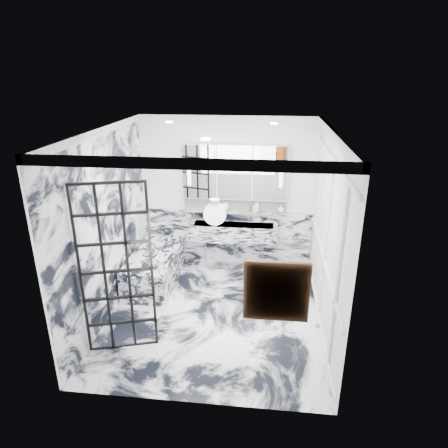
# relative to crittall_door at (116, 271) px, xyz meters

# --- Properties ---
(floor) EXTENTS (3.60, 3.60, 0.00)m
(floor) POSITION_rel_crittall_door_xyz_m (1.12, 0.93, -1.15)
(floor) COLOR white
(floor) RESTS_ON ground
(ceiling) EXTENTS (3.60, 3.60, 0.00)m
(ceiling) POSITION_rel_crittall_door_xyz_m (1.12, 0.93, 1.65)
(ceiling) COLOR white
(ceiling) RESTS_ON wall_back
(wall_back) EXTENTS (3.60, 0.00, 3.60)m
(wall_back) POSITION_rel_crittall_door_xyz_m (1.12, 2.73, 0.25)
(wall_back) COLOR white
(wall_back) RESTS_ON floor
(wall_front) EXTENTS (3.60, 0.00, 3.60)m
(wall_front) POSITION_rel_crittall_door_xyz_m (1.12, -0.87, 0.25)
(wall_front) COLOR white
(wall_front) RESTS_ON floor
(wall_left) EXTENTS (0.00, 3.60, 3.60)m
(wall_left) POSITION_rel_crittall_door_xyz_m (-0.48, 0.93, 0.25)
(wall_left) COLOR white
(wall_left) RESTS_ON floor
(wall_right) EXTENTS (0.00, 3.60, 3.60)m
(wall_right) POSITION_rel_crittall_door_xyz_m (2.72, 0.93, 0.25)
(wall_right) COLOR white
(wall_right) RESTS_ON floor
(marble_clad_back) EXTENTS (3.18, 0.05, 1.05)m
(marble_clad_back) POSITION_rel_crittall_door_xyz_m (1.12, 2.70, -0.63)
(marble_clad_back) COLOR white
(marble_clad_back) RESTS_ON floor
(marble_clad_left) EXTENTS (0.02, 3.56, 2.68)m
(marble_clad_left) POSITION_rel_crittall_door_xyz_m (-0.47, 0.93, 0.19)
(marble_clad_left) COLOR white
(marble_clad_left) RESTS_ON floor
(panel_molding) EXTENTS (0.03, 3.40, 2.30)m
(panel_molding) POSITION_rel_crittall_door_xyz_m (2.70, 0.93, 0.15)
(panel_molding) COLOR white
(panel_molding) RESTS_ON floor
(soap_bottle_a) EXTENTS (0.11, 0.11, 0.23)m
(soap_bottle_a) POSITION_rel_crittall_door_xyz_m (1.68, 2.64, 0.05)
(soap_bottle_a) COLOR #8C5919
(soap_bottle_a) RESTS_ON ledge
(soap_bottle_b) EXTENTS (0.07, 0.08, 0.16)m
(soap_bottle_b) POSITION_rel_crittall_door_xyz_m (1.64, 2.64, 0.02)
(soap_bottle_b) COLOR #4C4C51
(soap_bottle_b) RESTS_ON ledge
(soap_bottle_c) EXTENTS (0.12, 0.12, 0.15)m
(soap_bottle_c) POSITION_rel_crittall_door_xyz_m (2.12, 2.64, 0.01)
(soap_bottle_c) COLOR silver
(soap_bottle_c) RESTS_ON ledge
(face_pot) EXTENTS (0.17, 0.17, 0.17)m
(face_pot) POSITION_rel_crittall_door_xyz_m (1.09, 2.64, 0.01)
(face_pot) COLOR white
(face_pot) RESTS_ON ledge
(amber_bottle) EXTENTS (0.04, 0.04, 0.10)m
(amber_bottle) POSITION_rel_crittall_door_xyz_m (1.56, 2.64, -0.01)
(amber_bottle) COLOR #8C5919
(amber_bottle) RESTS_ON ledge
(flower_vase) EXTENTS (0.08, 0.08, 0.12)m
(flower_vase) POSITION_rel_crittall_door_xyz_m (0.22, 1.20, -0.54)
(flower_vase) COLOR silver
(flower_vase) RESTS_ON bathtub
(crittall_door) EXTENTS (0.86, 0.28, 2.31)m
(crittall_door) POSITION_rel_crittall_door_xyz_m (0.00, 0.00, 0.00)
(crittall_door) COLOR black
(crittall_door) RESTS_ON floor
(artwork) EXTENTS (0.56, 0.05, 0.56)m
(artwork) POSITION_rel_crittall_door_xyz_m (1.99, -0.83, 0.33)
(artwork) COLOR #CA4714
(artwork) RESTS_ON wall_front
(pendant_light) EXTENTS (0.25, 0.25, 0.25)m
(pendant_light) POSITION_rel_crittall_door_xyz_m (1.30, -0.26, 0.91)
(pendant_light) COLOR white
(pendant_light) RESTS_ON ceiling
(trough_sink) EXTENTS (1.60, 0.45, 0.30)m
(trough_sink) POSITION_rel_crittall_door_xyz_m (1.27, 2.48, -0.42)
(trough_sink) COLOR silver
(trough_sink) RESTS_ON wall_back
(ledge) EXTENTS (1.90, 0.14, 0.04)m
(ledge) POSITION_rel_crittall_door_xyz_m (1.27, 2.65, -0.08)
(ledge) COLOR silver
(ledge) RESTS_ON wall_back
(subway_tile) EXTENTS (1.90, 0.03, 0.23)m
(subway_tile) POSITION_rel_crittall_door_xyz_m (1.27, 2.71, 0.05)
(subway_tile) COLOR white
(subway_tile) RESTS_ON wall_back
(mirror_cabinet) EXTENTS (1.90, 0.16, 1.00)m
(mirror_cabinet) POSITION_rel_crittall_door_xyz_m (1.27, 2.65, 0.67)
(mirror_cabinet) COLOR white
(mirror_cabinet) RESTS_ON wall_back
(sconce_left) EXTENTS (0.07, 0.07, 0.40)m
(sconce_left) POSITION_rel_crittall_door_xyz_m (0.45, 2.56, 0.63)
(sconce_left) COLOR white
(sconce_left) RESTS_ON mirror_cabinet
(sconce_right) EXTENTS (0.07, 0.07, 0.40)m
(sconce_right) POSITION_rel_crittall_door_xyz_m (2.09, 2.56, 0.63)
(sconce_right) COLOR white
(sconce_right) RESTS_ON mirror_cabinet
(bathtub) EXTENTS (0.75, 1.65, 0.55)m
(bathtub) POSITION_rel_crittall_door_xyz_m (-0.06, 1.82, -0.88)
(bathtub) COLOR silver
(bathtub) RESTS_ON floor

